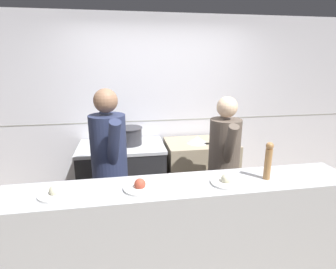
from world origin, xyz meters
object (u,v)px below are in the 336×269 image
(oven_range, at_px, (123,177))
(stock_pot, at_px, (130,135))
(chefs_knife, at_px, (215,144))
(plated_dish_dessert, at_px, (226,181))
(chef_head_cook, at_px, (110,165))
(chef_sous, at_px, (224,163))
(pepper_mill, at_px, (268,160))
(plated_dish_appetiser, at_px, (140,186))
(plated_dish_main, at_px, (55,193))
(mixing_bowl_steel, at_px, (197,140))

(oven_range, xyz_separation_m, stock_pot, (0.11, 0.03, 0.58))
(chefs_knife, bearing_deg, plated_dish_dessert, -106.23)
(stock_pot, distance_m, chef_head_cook, 0.86)
(chef_sous, bearing_deg, chef_head_cook, -171.29)
(pepper_mill, bearing_deg, chef_sous, 97.59)
(pepper_mill, relative_size, chef_head_cook, 0.18)
(plated_dish_appetiser, bearing_deg, pepper_mill, 0.26)
(stock_pot, distance_m, chefs_knife, 1.14)
(plated_dish_appetiser, distance_m, chef_head_cook, 0.75)
(stock_pot, xyz_separation_m, chef_head_cook, (-0.22, -0.83, -0.07))
(oven_range, height_order, plated_dish_appetiser, plated_dish_appetiser)
(pepper_mill, bearing_deg, chef_head_cook, 152.07)
(oven_range, bearing_deg, chef_head_cook, -97.99)
(plated_dish_appetiser, bearing_deg, plated_dish_main, 179.57)
(stock_pot, height_order, chefs_knife, stock_pot)
(oven_range, bearing_deg, plated_dish_dessert, -61.20)
(stock_pot, xyz_separation_m, plated_dish_dessert, (0.72, -1.55, 0.02))
(chef_sous, bearing_deg, stock_pot, 148.81)
(plated_dish_dessert, distance_m, chef_sous, 0.79)
(plated_dish_main, bearing_deg, pepper_mill, 0.01)
(plated_dish_main, distance_m, chef_sous, 1.72)
(oven_range, distance_m, plated_dish_main, 1.67)
(stock_pot, relative_size, chef_sous, 0.21)
(oven_range, distance_m, plated_dish_dessert, 1.83)
(oven_range, xyz_separation_m, mixing_bowl_steel, (1.01, -0.04, 0.50))
(stock_pot, xyz_separation_m, chefs_knife, (1.13, -0.16, -0.12))
(oven_range, bearing_deg, plated_dish_appetiser, -84.31)
(mixing_bowl_steel, height_order, chef_sous, chef_sous)
(plated_dish_appetiser, height_order, chef_head_cook, chef_head_cook)
(mixing_bowl_steel, bearing_deg, plated_dish_dessert, -97.01)
(oven_range, bearing_deg, mixing_bowl_steel, -2.53)
(plated_dish_main, relative_size, chef_sous, 0.15)
(plated_dish_main, relative_size, plated_dish_appetiser, 0.97)
(stock_pot, height_order, pepper_mill, pepper_mill)
(stock_pot, xyz_separation_m, plated_dish_main, (-0.58, -1.52, 0.02))
(chefs_knife, height_order, chef_sous, chef_sous)
(plated_dish_dessert, xyz_separation_m, chef_head_cook, (-0.95, 0.72, -0.09))
(plated_dish_appetiser, height_order, plated_dish_dessert, plated_dish_appetiser)
(chef_head_cook, distance_m, chef_sous, 1.22)
(plated_dish_main, bearing_deg, stock_pot, 69.19)
(mixing_bowl_steel, distance_m, chef_head_cook, 1.35)
(plated_dish_dessert, relative_size, chef_head_cook, 0.14)
(stock_pot, bearing_deg, chefs_knife, -7.87)
(oven_range, distance_m, plated_dish_appetiser, 1.62)
(chefs_knife, xyz_separation_m, pepper_mill, (-0.04, -1.36, 0.29))
(chefs_knife, distance_m, plated_dish_dessert, 1.46)
(chefs_knife, xyz_separation_m, plated_dish_main, (-1.70, -1.36, 0.15))
(oven_range, height_order, pepper_mill, pepper_mill)
(chefs_knife, relative_size, pepper_mill, 1.20)
(plated_dish_dessert, bearing_deg, plated_dish_main, 178.78)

